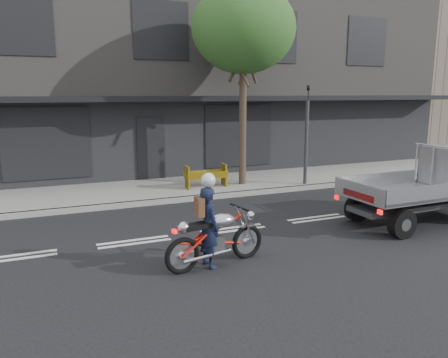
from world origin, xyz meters
TOP-DOWN VIEW (x-y plane):
  - ground at (0.00, 0.00)m, footprint 80.00×80.00m
  - sidewalk at (0.00, 4.70)m, footprint 32.00×3.20m
  - kerb at (0.00, 3.10)m, footprint 32.00×0.20m
  - building_main at (0.00, 11.30)m, footprint 26.00×10.00m
  - street_tree at (2.20, 4.20)m, footprint 3.40×3.40m
  - traffic_light_pole at (4.20, 3.35)m, footprint 0.12×0.12m
  - motorcycle at (-1.20, -1.91)m, footprint 2.13×0.63m
  - rider at (-1.35, -1.91)m, footprint 0.46×0.62m
  - construction_barrier at (0.85, 3.97)m, footprint 1.43×0.63m

SIDE VIEW (x-z plane):
  - ground at x=0.00m, z-range 0.00..0.00m
  - sidewalk at x=0.00m, z-range 0.00..0.15m
  - kerb at x=0.00m, z-range 0.00..0.15m
  - construction_barrier at x=0.85m, z-range 0.15..0.93m
  - motorcycle at x=-1.20m, z-range 0.02..1.12m
  - rider at x=-1.35m, z-range 0.00..1.55m
  - traffic_light_pole at x=4.20m, z-range -0.10..3.40m
  - building_main at x=0.00m, z-range 0.00..8.00m
  - street_tree at x=2.20m, z-range 1.90..8.65m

